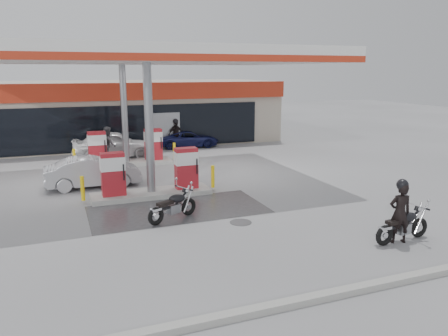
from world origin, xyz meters
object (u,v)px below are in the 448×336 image
Objects in this scene: pump_island_near at (151,178)px; biker_main at (400,213)px; pump_island_far at (126,151)px; attendant at (108,145)px; parked_motorcycle at (173,207)px; parked_car_right at (189,139)px; biker_walking at (176,134)px; sedan_white at (114,144)px; hatchback_silver at (93,172)px; main_motorcycle at (403,226)px.

biker_main is (5.44, -7.08, 0.15)m from pump_island_near.
pump_island_far is 2.73× the size of attendant.
biker_main is 0.95× the size of parked_motorcycle.
pump_island_far is 6.02m from parked_car_right.
attendant reaches higher than biker_walking.
biker_main is 16.34m from sedan_white.
pump_island_near reaches higher than biker_main.
parked_motorcycle is at bearing -159.04° from hatchback_silver.
sedan_white reaches higher than hatchback_silver.
parked_motorcycle is at bearing 178.33° from attendant.
parked_car_right is at bearing 88.54° from main_motorcycle.
parked_motorcycle is 0.96× the size of attendant.
biker_walking is at bearing 91.56° from main_motorcycle.
biker_walking reaches higher than main_motorcycle.
pump_island_near reaches higher than main_motorcycle.
main_motorcycle is 15.45m from attendant.
sedan_white reaches higher than main_motorcycle.
pump_island_far reaches higher than hatchback_silver.
parked_car_right is (6.44, 7.80, -0.11)m from hatchback_silver.
hatchback_silver is (-7.39, 9.28, -0.23)m from biker_main.
pump_island_far is 2.23m from sedan_white.
main_motorcycle is 16.99m from biker_walking.
hatchback_silver is at bearing 172.51° from sedan_white.
hatchback_silver reaches higher than parked_motorcycle.
parked_car_right is (4.41, 12.98, 0.07)m from parked_motorcycle.
parked_motorcycle is 0.49× the size of parked_car_right.
main_motorcycle is at bearing -162.05° from attendant.
parked_motorcycle is 0.41× the size of sedan_white.
biker_walking is at bearing 108.44° from parked_car_right.
biker_main is at bearing -151.78° from sedan_white.
pump_island_far is at bearing -27.51° from hatchback_silver.
biker_main is at bearing -67.40° from pump_island_far.
sedan_white is 1.15× the size of hatchback_silver.
pump_island_far is 2.84× the size of parked_motorcycle.
sedan_white is at bearing 92.34° from pump_island_near.
hatchback_silver is (-2.03, 5.18, 0.19)m from parked_motorcycle.
attendant is (-0.84, 9.98, 0.50)m from parked_motorcycle.
parked_car_right is at bearing 41.63° from pump_island_far.
attendant is at bearing 70.23° from parked_motorcycle.
biker_main is at bearing -62.06° from parked_motorcycle.
main_motorcycle is 1.04× the size of attendant.
pump_island_far is 2.64× the size of main_motorcycle.
pump_island_near is at bearing 67.06° from parked_motorcycle.
biker_main reaches higher than sedan_white.
parked_car_right is (5.26, 3.00, -0.43)m from attendant.
pump_island_far is at bearing 90.00° from pump_island_near.
main_motorcycle is (5.64, -13.06, -0.27)m from pump_island_far.
parked_motorcycle is (0.09, -2.98, -0.27)m from pump_island_near.
pump_island_far is at bearing -149.91° from biker_walking.
biker_main is 6.76m from parked_motorcycle.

